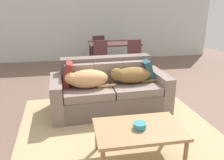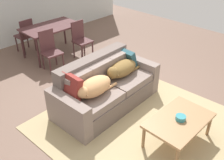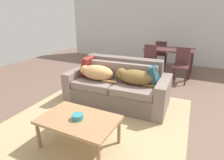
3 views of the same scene
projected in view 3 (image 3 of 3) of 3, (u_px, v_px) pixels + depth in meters
name	position (u px, v px, depth m)	size (l,w,h in m)	color
ground_plane	(122.00, 105.00, 3.86)	(10.00, 10.00, 0.00)	brown
back_partition	(166.00, 26.00, 6.78)	(8.00, 0.12, 2.70)	silver
area_rug	(95.00, 123.00, 3.20)	(2.95, 3.20, 0.01)	tan
couch	(118.00, 87.00, 3.89)	(2.08, 1.04, 0.90)	#6B5D56
dog_on_left_cushion	(96.00, 72.00, 3.81)	(0.84, 0.40, 0.30)	tan
dog_on_right_cushion	(134.00, 77.00, 3.58)	(0.86, 0.39, 0.29)	olive
throw_pillow_by_left_arm	(88.00, 66.00, 4.10)	(0.11, 0.43, 0.43)	maroon
throw_pillow_by_right_arm	(155.00, 76.00, 3.56)	(0.11, 0.38, 0.38)	#264F5A
coffee_table	(79.00, 121.00, 2.55)	(1.05, 0.68, 0.44)	#AB7E52
bowl_on_coffee_table	(78.00, 117.00, 2.51)	(0.15, 0.15, 0.07)	teal
dining_table	(170.00, 51.00, 5.65)	(1.40, 0.84, 0.77)	#4E2B2D
dining_chair_near_left	(148.00, 60.00, 5.40)	(0.43, 0.43, 0.93)	#4E2B2D
dining_chair_near_right	(181.00, 64.00, 5.01)	(0.41, 0.41, 0.92)	#4E2B2D
dining_chair_far_left	(161.00, 53.00, 6.41)	(0.43, 0.43, 0.90)	#4E2B2D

